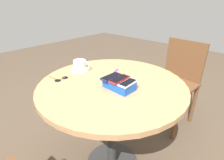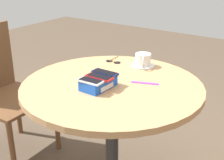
{
  "view_description": "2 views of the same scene",
  "coord_description": "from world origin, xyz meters",
  "px_view_note": "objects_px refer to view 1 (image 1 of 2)",
  "views": [
    {
      "loc": [
        -0.66,
        0.72,
        1.21
      ],
      "look_at": [
        0.0,
        0.0,
        0.74
      ],
      "focal_mm": 28.0,
      "sensor_mm": 36.0,
      "label": 1
    },
    {
      "loc": [
        -1.19,
        -0.82,
        1.34
      ],
      "look_at": [
        0.0,
        0.0,
        0.74
      ],
      "focal_mm": 50.0,
      "sensor_mm": 36.0,
      "label": 2
    }
  ],
  "objects_px": {
    "phone_box": "(119,84)",
    "chair_far_side": "(175,82)",
    "lanyard_strap": "(115,72)",
    "sunglasses": "(60,79)",
    "coffee_cup": "(80,65)",
    "phone_red": "(120,79)",
    "phone_navy": "(111,77)",
    "saucer": "(80,70)",
    "round_table": "(112,99)",
    "phone_white": "(128,83)"
  },
  "relations": [
    {
      "from": "phone_box",
      "to": "chair_far_side",
      "type": "height_order",
      "value": "chair_far_side"
    },
    {
      "from": "lanyard_strap",
      "to": "sunglasses",
      "type": "distance_m",
      "value": 0.37
    },
    {
      "from": "coffee_cup",
      "to": "phone_red",
      "type": "bearing_deg",
      "value": 177.09
    },
    {
      "from": "coffee_cup",
      "to": "chair_far_side",
      "type": "height_order",
      "value": "chair_far_side"
    },
    {
      "from": "phone_navy",
      "to": "saucer",
      "type": "bearing_deg",
      "value": -4.82
    },
    {
      "from": "phone_red",
      "to": "chair_far_side",
      "type": "relative_size",
      "value": 0.16
    },
    {
      "from": "round_table",
      "to": "phone_white",
      "type": "height_order",
      "value": "phone_white"
    },
    {
      "from": "round_table",
      "to": "phone_white",
      "type": "xyz_separation_m",
      "value": [
        -0.14,
        0.03,
        0.18
      ]
    },
    {
      "from": "sunglasses",
      "to": "chair_far_side",
      "type": "xyz_separation_m",
      "value": [
        -0.36,
        -1.03,
        -0.28
      ]
    },
    {
      "from": "coffee_cup",
      "to": "chair_far_side",
      "type": "xyz_separation_m",
      "value": [
        -0.39,
        -0.85,
        -0.32
      ]
    },
    {
      "from": "phone_navy",
      "to": "chair_far_side",
      "type": "relative_size",
      "value": 0.16
    },
    {
      "from": "phone_box",
      "to": "chair_far_side",
      "type": "distance_m",
      "value": 0.92
    },
    {
      "from": "chair_far_side",
      "to": "phone_white",
      "type": "bearing_deg",
      "value": 94.5
    },
    {
      "from": "phone_red",
      "to": "saucer",
      "type": "height_order",
      "value": "phone_red"
    },
    {
      "from": "phone_box",
      "to": "phone_red",
      "type": "relative_size",
      "value": 1.31
    },
    {
      "from": "coffee_cup",
      "to": "sunglasses",
      "type": "xyz_separation_m",
      "value": [
        -0.03,
        0.19,
        -0.04
      ]
    },
    {
      "from": "round_table",
      "to": "phone_red",
      "type": "relative_size",
      "value": 6.72
    },
    {
      "from": "phone_box",
      "to": "coffee_cup",
      "type": "height_order",
      "value": "coffee_cup"
    },
    {
      "from": "round_table",
      "to": "sunglasses",
      "type": "bearing_deg",
      "value": 32.98
    },
    {
      "from": "phone_box",
      "to": "chair_far_side",
      "type": "xyz_separation_m",
      "value": [
        0.01,
        -0.87,
        -0.3
      ]
    },
    {
      "from": "phone_box",
      "to": "sunglasses",
      "type": "xyz_separation_m",
      "value": [
        0.37,
        0.16,
        -0.02
      ]
    },
    {
      "from": "coffee_cup",
      "to": "lanyard_strap",
      "type": "distance_m",
      "value": 0.26
    },
    {
      "from": "lanyard_strap",
      "to": "saucer",
      "type": "bearing_deg",
      "value": 31.86
    },
    {
      "from": "phone_red",
      "to": "chair_far_side",
      "type": "distance_m",
      "value": 0.93
    },
    {
      "from": "phone_white",
      "to": "chair_far_side",
      "type": "height_order",
      "value": "chair_far_side"
    },
    {
      "from": "phone_navy",
      "to": "saucer",
      "type": "height_order",
      "value": "phone_navy"
    },
    {
      "from": "sunglasses",
      "to": "phone_box",
      "type": "bearing_deg",
      "value": -156.32
    },
    {
      "from": "saucer",
      "to": "phone_navy",
      "type": "bearing_deg",
      "value": 175.18
    },
    {
      "from": "phone_navy",
      "to": "lanyard_strap",
      "type": "distance_m",
      "value": 0.21
    },
    {
      "from": "phone_box",
      "to": "phone_navy",
      "type": "distance_m",
      "value": 0.07
    },
    {
      "from": "phone_white",
      "to": "chair_far_side",
      "type": "distance_m",
      "value": 0.94
    },
    {
      "from": "coffee_cup",
      "to": "lanyard_strap",
      "type": "bearing_deg",
      "value": -148.11
    },
    {
      "from": "sunglasses",
      "to": "phone_red",
      "type": "bearing_deg",
      "value": -155.48
    },
    {
      "from": "phone_box",
      "to": "chair_far_side",
      "type": "relative_size",
      "value": 0.21
    },
    {
      "from": "phone_box",
      "to": "saucer",
      "type": "xyz_separation_m",
      "value": [
        0.4,
        -0.02,
        -0.02
      ]
    },
    {
      "from": "phone_red",
      "to": "coffee_cup",
      "type": "distance_m",
      "value": 0.39
    },
    {
      "from": "saucer",
      "to": "round_table",
      "type": "bearing_deg",
      "value": -179.8
    },
    {
      "from": "round_table",
      "to": "coffee_cup",
      "type": "xyz_separation_m",
      "value": [
        0.31,
        -0.0,
        0.16
      ]
    },
    {
      "from": "phone_white",
      "to": "phone_navy",
      "type": "relative_size",
      "value": 0.89
    },
    {
      "from": "phone_red",
      "to": "lanyard_strap",
      "type": "height_order",
      "value": "phone_red"
    },
    {
      "from": "phone_box",
      "to": "phone_white",
      "type": "distance_m",
      "value": 0.07
    },
    {
      "from": "phone_navy",
      "to": "coffee_cup",
      "type": "distance_m",
      "value": 0.34
    },
    {
      "from": "saucer",
      "to": "sunglasses",
      "type": "xyz_separation_m",
      "value": [
        -0.03,
        0.19,
        -0.0
      ]
    },
    {
      "from": "lanyard_strap",
      "to": "coffee_cup",
      "type": "bearing_deg",
      "value": 31.89
    },
    {
      "from": "phone_white",
      "to": "phone_red",
      "type": "distance_m",
      "value": 0.06
    },
    {
      "from": "round_table",
      "to": "phone_white",
      "type": "distance_m",
      "value": 0.23
    },
    {
      "from": "phone_navy",
      "to": "round_table",
      "type": "bearing_deg",
      "value": -56.4
    },
    {
      "from": "saucer",
      "to": "phone_box",
      "type": "bearing_deg",
      "value": 176.48
    },
    {
      "from": "phone_box",
      "to": "sunglasses",
      "type": "distance_m",
      "value": 0.4
    },
    {
      "from": "round_table",
      "to": "phone_box",
      "type": "distance_m",
      "value": 0.17
    }
  ]
}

